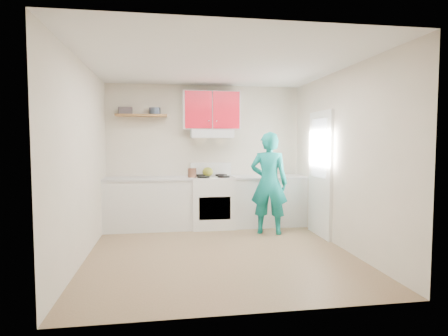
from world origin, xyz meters
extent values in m
plane|color=brown|center=(0.00, 0.00, 0.00)|extent=(3.80, 3.80, 0.00)
cube|color=white|center=(0.00, 0.00, 2.60)|extent=(3.60, 3.80, 0.04)
cube|color=beige|center=(0.00, 1.90, 1.30)|extent=(3.60, 0.04, 2.60)
cube|color=beige|center=(0.00, -1.90, 1.30)|extent=(3.60, 0.04, 2.60)
cube|color=beige|center=(-1.80, 0.00, 1.30)|extent=(0.04, 3.80, 2.60)
cube|color=beige|center=(1.80, 0.00, 1.30)|extent=(0.04, 3.80, 2.60)
cube|color=white|center=(1.78, 0.70, 1.02)|extent=(0.05, 0.85, 2.05)
cube|color=white|center=(1.75, 0.70, 1.45)|extent=(0.01, 0.55, 0.95)
cube|color=silver|center=(-1.04, 1.60, 0.45)|extent=(1.52, 0.60, 0.90)
cube|color=silver|center=(1.14, 1.60, 0.45)|extent=(1.32, 0.60, 0.90)
cube|color=white|center=(0.10, 1.57, 0.46)|extent=(0.76, 0.65, 0.92)
cube|color=silver|center=(0.10, 1.68, 1.70)|extent=(0.76, 0.44, 0.15)
cube|color=red|center=(0.10, 1.73, 2.12)|extent=(1.02, 0.33, 0.70)
cube|color=brown|center=(-1.15, 1.75, 2.02)|extent=(0.90, 0.30, 0.04)
cube|color=#3E373A|center=(-1.43, 1.75, 2.10)|extent=(0.26, 0.21, 0.12)
cylinder|color=#333D4C|center=(-0.92, 1.75, 2.10)|extent=(0.22, 0.22, 0.12)
ellipsoid|color=olive|center=(0.02, 1.67, 1.00)|extent=(0.25, 0.25, 0.17)
cylinder|color=#513223|center=(-0.27, 1.51, 0.99)|extent=(0.20, 0.20, 0.18)
cube|color=olive|center=(0.77, 1.56, 0.91)|extent=(0.34, 0.26, 0.02)
cube|color=red|center=(1.52, 1.55, 0.90)|extent=(0.33, 0.30, 0.01)
imported|color=#0E7F79|center=(0.98, 0.97, 0.86)|extent=(0.73, 0.61, 1.72)
camera|label=1|loc=(-0.73, -5.09, 1.55)|focal=29.93mm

